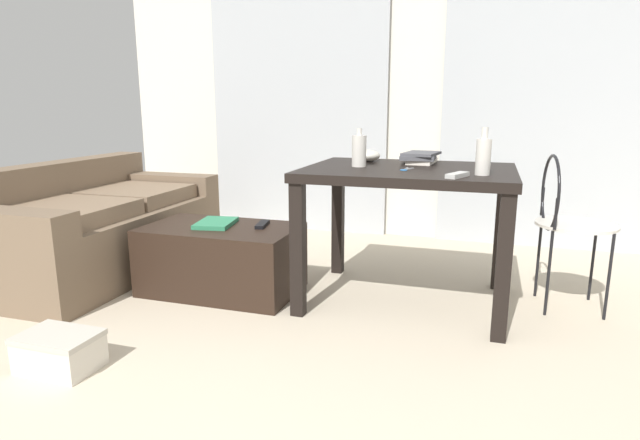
{
  "coord_description": "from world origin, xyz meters",
  "views": [
    {
      "loc": [
        0.59,
        -1.14,
        1.1
      ],
      "look_at": [
        -0.35,
        1.79,
        0.42
      ],
      "focal_mm": 29.25,
      "sensor_mm": 36.0,
      "label": 1
    }
  ],
  "objects_px": {
    "couch": "(95,227)",
    "coffee_table": "(222,259)",
    "magazine": "(216,223)",
    "shoebox": "(59,351)",
    "tv_remote_primary": "(262,224)",
    "tv_remote_on_table": "(457,175)",
    "bottle_near": "(483,156)",
    "bottle_far": "(359,151)",
    "bowl": "(368,156)",
    "book_stack": "(420,157)",
    "scissors": "(406,169)",
    "craft_table": "(408,188)",
    "wire_chair": "(563,213)"
  },
  "relations": [
    {
      "from": "couch",
      "to": "coffee_table",
      "type": "xyz_separation_m",
      "value": [
        1.02,
        -0.13,
        -0.09
      ]
    },
    {
      "from": "magazine",
      "to": "shoebox",
      "type": "relative_size",
      "value": 0.86
    },
    {
      "from": "coffee_table",
      "to": "tv_remote_primary",
      "type": "distance_m",
      "value": 0.32
    },
    {
      "from": "tv_remote_on_table",
      "to": "tv_remote_primary",
      "type": "relative_size",
      "value": 0.87
    },
    {
      "from": "bottle_near",
      "to": "shoebox",
      "type": "height_order",
      "value": "bottle_near"
    },
    {
      "from": "bottle_far",
      "to": "shoebox",
      "type": "xyz_separation_m",
      "value": [
        -1.0,
        -1.22,
        -0.77
      ]
    },
    {
      "from": "coffee_table",
      "to": "bowl",
      "type": "distance_m",
      "value": 1.08
    },
    {
      "from": "couch",
      "to": "book_stack",
      "type": "xyz_separation_m",
      "value": [
        2.12,
        0.29,
        0.51
      ]
    },
    {
      "from": "tv_remote_primary",
      "to": "scissors",
      "type": "bearing_deg",
      "value": -11.75
    },
    {
      "from": "craft_table",
      "to": "bottle_far",
      "type": "bearing_deg",
      "value": -174.51
    },
    {
      "from": "shoebox",
      "to": "tv_remote_primary",
      "type": "bearing_deg",
      "value": 69.64
    },
    {
      "from": "tv_remote_primary",
      "to": "tv_remote_on_table",
      "type": "bearing_deg",
      "value": -22.29
    },
    {
      "from": "coffee_table",
      "to": "shoebox",
      "type": "xyz_separation_m",
      "value": [
        -0.2,
        -1.07,
        -0.12
      ]
    },
    {
      "from": "coffee_table",
      "to": "craft_table",
      "type": "xyz_separation_m",
      "value": [
        1.07,
        0.18,
        0.46
      ]
    },
    {
      "from": "wire_chair",
      "to": "bowl",
      "type": "height_order",
      "value": "wire_chair"
    },
    {
      "from": "coffee_table",
      "to": "bottle_far",
      "type": "xyz_separation_m",
      "value": [
        0.8,
        0.15,
        0.66
      ]
    },
    {
      "from": "book_stack",
      "to": "shoebox",
      "type": "bearing_deg",
      "value": -130.98
    },
    {
      "from": "coffee_table",
      "to": "bottle_near",
      "type": "xyz_separation_m",
      "value": [
        1.46,
        -0.01,
        0.66
      ]
    },
    {
      "from": "bottle_near",
      "to": "magazine",
      "type": "bearing_deg",
      "value": 178.63
    },
    {
      "from": "bottle_far",
      "to": "tv_remote_primary",
      "type": "height_order",
      "value": "bottle_far"
    },
    {
      "from": "wire_chair",
      "to": "bowl",
      "type": "distance_m",
      "value": 1.13
    },
    {
      "from": "book_stack",
      "to": "bottle_near",
      "type": "bearing_deg",
      "value": -50.8
    },
    {
      "from": "bowl",
      "to": "book_stack",
      "type": "relative_size",
      "value": 0.48
    },
    {
      "from": "wire_chair",
      "to": "tv_remote_primary",
      "type": "height_order",
      "value": "wire_chair"
    },
    {
      "from": "scissors",
      "to": "tv_remote_primary",
      "type": "distance_m",
      "value": 0.91
    },
    {
      "from": "bottle_near",
      "to": "wire_chair",
      "type": "bearing_deg",
      "value": 39.73
    },
    {
      "from": "couch",
      "to": "scissors",
      "type": "distance_m",
      "value": 2.15
    },
    {
      "from": "wire_chair",
      "to": "tv_remote_on_table",
      "type": "xyz_separation_m",
      "value": [
        -0.54,
        -0.48,
        0.24
      ]
    },
    {
      "from": "magazine",
      "to": "bottle_far",
      "type": "bearing_deg",
      "value": -1.31
    },
    {
      "from": "shoebox",
      "to": "craft_table",
      "type": "bearing_deg",
      "value": 44.53
    },
    {
      "from": "bowl",
      "to": "coffee_table",
      "type": "bearing_deg",
      "value": -151.5
    },
    {
      "from": "bottle_far",
      "to": "tv_remote_on_table",
      "type": "relative_size",
      "value": 1.32
    },
    {
      "from": "scissors",
      "to": "book_stack",
      "type": "bearing_deg",
      "value": 84.8
    },
    {
      "from": "wire_chair",
      "to": "bottle_far",
      "type": "distance_m",
      "value": 1.15
    },
    {
      "from": "bottle_far",
      "to": "tv_remote_on_table",
      "type": "distance_m",
      "value": 0.62
    },
    {
      "from": "coffee_table",
      "to": "craft_table",
      "type": "height_order",
      "value": "craft_table"
    },
    {
      "from": "craft_table",
      "to": "bottle_near",
      "type": "xyz_separation_m",
      "value": [
        0.38,
        -0.19,
        0.21
      ]
    },
    {
      "from": "wire_chair",
      "to": "scissors",
      "type": "distance_m",
      "value": 0.89
    },
    {
      "from": "wire_chair",
      "to": "magazine",
      "type": "relative_size",
      "value": 3.02
    },
    {
      "from": "tv_remote_on_table",
      "to": "tv_remote_primary",
      "type": "xyz_separation_m",
      "value": [
        -1.12,
        0.22,
        -0.37
      ]
    },
    {
      "from": "tv_remote_on_table",
      "to": "craft_table",
      "type": "bearing_deg",
      "value": 154.0
    },
    {
      "from": "scissors",
      "to": "couch",
      "type": "bearing_deg",
      "value": 178.54
    },
    {
      "from": "coffee_table",
      "to": "scissors",
      "type": "height_order",
      "value": "scissors"
    },
    {
      "from": "couch",
      "to": "bowl",
      "type": "bearing_deg",
      "value": 9.27
    },
    {
      "from": "book_stack",
      "to": "tv_remote_primary",
      "type": "distance_m",
      "value": 1.01
    },
    {
      "from": "craft_table",
      "to": "tv_remote_primary",
      "type": "relative_size",
      "value": 6.14
    },
    {
      "from": "book_stack",
      "to": "shoebox",
      "type": "height_order",
      "value": "book_stack"
    },
    {
      "from": "bottle_far",
      "to": "bowl",
      "type": "relative_size",
      "value": 1.46
    },
    {
      "from": "couch",
      "to": "bottle_far",
      "type": "relative_size",
      "value": 8.17
    },
    {
      "from": "scissors",
      "to": "magazine",
      "type": "distance_m",
      "value": 1.17
    }
  ]
}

